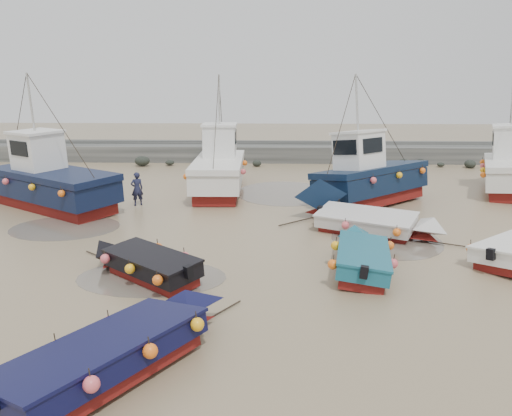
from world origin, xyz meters
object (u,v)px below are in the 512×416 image
at_px(dinghy_1, 120,347).
at_px(person, 138,205).
at_px(cabin_boat_2, 366,178).
at_px(cabin_boat_0, 46,180).
at_px(dinghy_5, 375,221).
at_px(cabin_boat_3, 512,167).
at_px(dinghy_2, 361,253).
at_px(cabin_boat_1, 220,167).
at_px(dinghy_4, 145,260).

relative_size(dinghy_1, person, 3.69).
bearing_deg(cabin_boat_2, cabin_boat_0, 50.63).
bearing_deg(dinghy_5, person, -85.52).
bearing_deg(person, cabin_boat_3, 161.09).
xyz_separation_m(dinghy_2, cabin_boat_0, (-13.59, 7.79, 0.78)).
bearing_deg(person, dinghy_1, 73.46).
xyz_separation_m(cabin_boat_1, cabin_boat_3, (15.94, 0.30, 0.06)).
relative_size(dinghy_2, cabin_boat_2, 0.72).
bearing_deg(dinghy_2, dinghy_1, -125.20).
bearing_deg(dinghy_5, dinghy_4, -31.48).
relative_size(dinghy_5, cabin_boat_1, 0.54).
relative_size(dinghy_1, cabin_boat_1, 0.57).
bearing_deg(cabin_boat_3, cabin_boat_0, -147.97).
bearing_deg(cabin_boat_1, person, -136.39).
distance_m(dinghy_1, cabin_boat_2, 16.43).
distance_m(cabin_boat_0, cabin_boat_1, 8.88).
bearing_deg(dinghy_4, dinghy_1, -131.96).
height_order(dinghy_5, cabin_boat_1, cabin_boat_1).
bearing_deg(person, cabin_boat_0, -22.67).
distance_m(cabin_boat_0, cabin_boat_2, 15.22).
bearing_deg(dinghy_4, cabin_boat_0, 77.90).
relative_size(cabin_boat_1, person, 6.43).
bearing_deg(dinghy_1, dinghy_4, 132.02).
relative_size(dinghy_1, cabin_boat_3, 0.68).
bearing_deg(dinghy_2, cabin_boat_1, 124.85).
bearing_deg(cabin_boat_2, dinghy_2, 127.00).
distance_m(cabin_boat_2, cabin_boat_3, 9.32).
height_order(dinghy_1, cabin_boat_2, cabin_boat_2).
distance_m(dinghy_2, person, 12.61).
height_order(cabin_boat_1, person, cabin_boat_1).
bearing_deg(cabin_boat_2, person, 48.83).
bearing_deg(person, dinghy_5, 126.75).
xyz_separation_m(dinghy_5, cabin_boat_1, (-6.99, 8.16, 0.78)).
distance_m(dinghy_5, cabin_boat_2, 4.80).
distance_m(dinghy_1, dinghy_4, 5.19).
height_order(dinghy_5, cabin_boat_3, cabin_boat_3).
distance_m(dinghy_4, person, 9.66).
xyz_separation_m(cabin_boat_0, person, (4.17, 0.57, -1.33)).
height_order(dinghy_2, cabin_boat_0, cabin_boat_0).
bearing_deg(cabin_boat_3, dinghy_2, -108.25).
height_order(dinghy_1, dinghy_5, same).
distance_m(dinghy_4, cabin_boat_0, 11.12).
distance_m(dinghy_1, cabin_boat_1, 18.07).
bearing_deg(dinghy_2, dinghy_5, 81.98).
xyz_separation_m(cabin_boat_1, cabin_boat_2, (7.40, -3.44, 0.04)).
bearing_deg(cabin_boat_0, dinghy_1, -116.85).
relative_size(cabin_boat_0, cabin_boat_2, 1.18).
bearing_deg(dinghy_1, cabin_boat_1, 123.00).
height_order(cabin_boat_0, cabin_boat_3, same).
bearing_deg(dinghy_4, cabin_boat_3, -12.54).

